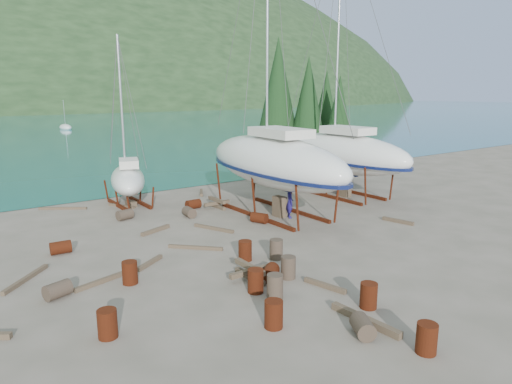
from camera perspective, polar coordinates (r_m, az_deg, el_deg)
ground at (r=21.47m, az=2.99°, el=-7.05°), size 600.00×600.00×0.00m
far_house_right at (r=210.17m, az=-24.60°, el=10.07°), size 6.60×5.60×5.60m
cypress_near_right at (r=37.54m, az=6.51°, el=10.21°), size 3.60×3.60×10.00m
cypress_mid_right at (r=37.20m, az=10.30°, el=8.73°), size 3.06×3.06×8.50m
cypress_back_left at (r=38.07m, az=2.76°, el=11.61°), size 4.14×4.14×11.50m
cypress_far_right at (r=40.35m, az=8.71°, el=9.46°), size 3.24×3.24×9.00m
moored_boat_mid at (r=98.63m, az=-22.71°, el=7.45°), size 2.00×5.00×6.05m
large_sailboat_near at (r=26.66m, az=2.19°, el=3.92°), size 4.60×12.96×20.04m
large_sailboat_far at (r=32.43m, az=10.50°, el=4.86°), size 3.51×11.74×18.52m
small_sailboat_shore at (r=30.16m, az=-15.73°, el=1.59°), size 4.09×6.91×10.56m
worker at (r=26.43m, az=4.25°, el=-1.31°), size 0.68×0.78×1.80m
drum_0 at (r=14.67m, az=-18.08°, el=-15.38°), size 0.58×0.58×0.88m
drum_1 at (r=14.52m, az=13.20°, el=-16.06°), size 0.95×1.05×0.58m
drum_2 at (r=22.47m, az=-23.23°, el=-6.40°), size 0.92×0.64×0.58m
drum_3 at (r=14.10m, az=20.56°, el=-16.76°), size 0.58×0.58×0.88m
drum_4 at (r=28.78m, az=-7.84°, el=-1.52°), size 0.90×0.60×0.58m
drum_5 at (r=20.02m, az=2.54°, el=-7.16°), size 0.58×0.58×0.88m
drum_6 at (r=25.42m, az=0.42°, el=-3.26°), size 0.89×1.04×0.58m
drum_7 at (r=16.16m, az=13.90°, el=-12.45°), size 0.58×0.58×0.88m
drum_8 at (r=18.18m, az=-15.49°, el=-9.68°), size 0.58×0.58×0.88m
drum_9 at (r=27.13m, az=-16.08°, el=-2.75°), size 0.99×0.76×0.58m
drum_10 at (r=16.82m, az=-0.05°, el=-11.05°), size 0.58×0.58×0.88m
drum_11 at (r=26.90m, az=-8.35°, el=-2.51°), size 0.64×0.92×0.58m
drum_12 at (r=17.92m, az=1.77°, el=-10.07°), size 1.05×1.00×0.58m
drum_13 at (r=14.53m, az=2.22°, el=-15.02°), size 0.58×0.58×0.88m
drum_14 at (r=19.83m, az=-1.37°, el=-7.35°), size 0.58×0.58×0.88m
drum_15 at (r=17.91m, az=-23.55°, el=-11.16°), size 1.02×0.83×0.58m
drum_16 at (r=16.39m, az=2.38°, el=-11.71°), size 0.58×0.58×0.88m
drum_17 at (r=18.07m, az=4.06°, el=-9.38°), size 0.58×0.58×0.88m
timber_0 at (r=30.84m, az=-23.00°, el=-1.89°), size 2.52×1.77×0.14m
timber_1 at (r=26.74m, az=17.32°, el=-3.47°), size 0.54×1.83×0.19m
timber_4 at (r=19.98m, az=-13.13°, el=-8.61°), size 1.52×1.08×0.17m
timber_5 at (r=17.61m, az=2.27°, el=-11.23°), size 1.88×2.14×0.16m
timber_6 at (r=32.97m, az=-6.85°, el=-0.07°), size 1.05×1.69×0.19m
timber_7 at (r=17.51m, az=8.60°, el=-11.48°), size 0.57×1.77×0.17m
timber_8 at (r=24.43m, az=-12.45°, el=-4.68°), size 1.86×0.85×0.19m
timber_9 at (r=30.21m, az=-16.44°, el=-1.68°), size 1.14×1.86×0.15m
timber_10 at (r=24.32m, az=-5.31°, el=-4.54°), size 1.14×2.37×0.16m
timber_11 at (r=21.51m, az=-7.59°, el=-6.89°), size 1.94×1.98×0.15m
timber_12 at (r=18.71m, az=-18.50°, el=-10.42°), size 2.40×0.82×0.17m
timber_16 at (r=15.29m, az=13.47°, el=-15.28°), size 0.37×2.61×0.23m
timber_17 at (r=20.00m, az=-26.82°, el=-9.66°), size 1.99×2.12×0.16m
timber_pile_fore at (r=17.99m, az=-0.80°, el=-9.93°), size 1.80×1.80×0.60m
timber_pile_aft at (r=28.87m, az=-4.92°, el=-1.39°), size 1.80×1.80×0.60m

